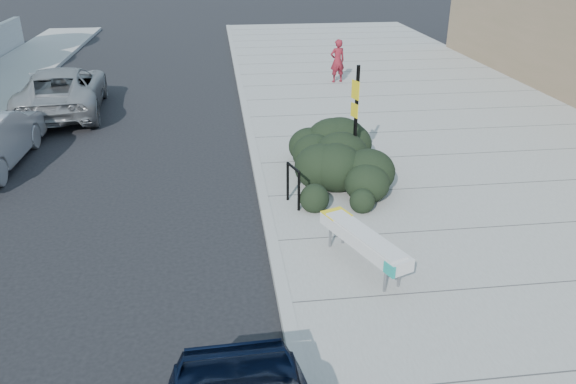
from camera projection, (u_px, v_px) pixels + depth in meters
name	position (u px, v px, depth m)	size (l,w,h in m)	color
ground	(285.00, 311.00, 8.96)	(120.00, 120.00, 0.00)	black
sidewalk_near	(482.00, 170.00, 14.08)	(11.20, 50.00, 0.15)	gray
curb_near	(260.00, 181.00, 13.43)	(0.22, 50.00, 0.17)	#9E9E99
bench	(363.00, 240.00, 9.69)	(1.20, 2.19, 0.65)	gray
bike_rack	(293.00, 182.00, 11.89)	(0.22, 0.60, 0.90)	black
sign_post	(355.00, 115.00, 13.02)	(0.15, 0.30, 2.65)	black
hedge	(338.00, 153.00, 13.11)	(1.80, 3.60, 1.35)	black
suv_silver	(63.00, 90.00, 18.63)	(2.51, 5.45, 1.51)	gray
pedestrian	(337.00, 61.00, 21.81)	(0.60, 0.40, 1.65)	maroon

